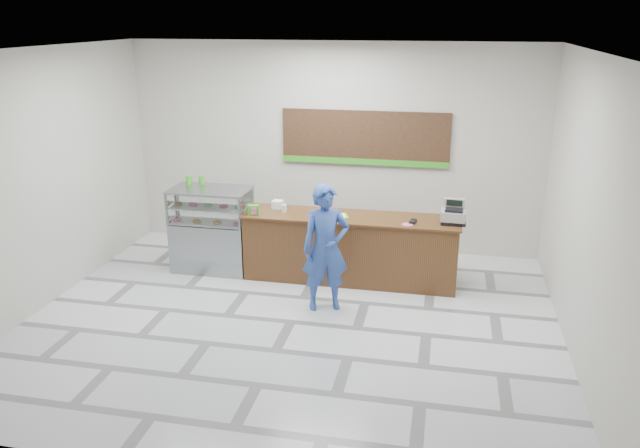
% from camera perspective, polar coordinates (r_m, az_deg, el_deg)
% --- Properties ---
extents(floor, '(7.00, 7.00, 0.00)m').
position_cam_1_polar(floor, '(8.43, -2.67, -8.93)').
color(floor, silver).
rests_on(floor, ground).
extents(back_wall, '(7.00, 0.00, 7.00)m').
position_cam_1_polar(back_wall, '(10.62, 1.17, 6.97)').
color(back_wall, beige).
rests_on(back_wall, floor).
extents(ceiling, '(7.00, 7.00, 0.00)m').
position_cam_1_polar(ceiling, '(7.48, -3.09, 15.57)').
color(ceiling, silver).
rests_on(ceiling, back_wall).
extents(sales_counter, '(3.26, 0.76, 1.03)m').
position_cam_1_polar(sales_counter, '(9.50, 2.79, -2.22)').
color(sales_counter, '#573219').
rests_on(sales_counter, floor).
extents(display_case, '(1.22, 0.72, 1.33)m').
position_cam_1_polar(display_case, '(10.01, -9.85, -0.43)').
color(display_case, gray).
rests_on(display_case, floor).
extents(menu_board, '(2.80, 0.06, 0.90)m').
position_cam_1_polar(menu_board, '(10.46, 4.13, 7.77)').
color(menu_board, black).
rests_on(menu_board, back_wall).
extents(cash_register, '(0.38, 0.39, 0.34)m').
position_cam_1_polar(cash_register, '(9.20, 12.12, 0.88)').
color(cash_register, black).
rests_on(cash_register, sales_counter).
extents(card_terminal, '(0.11, 0.17, 0.04)m').
position_cam_1_polar(card_terminal, '(9.12, 8.51, 0.24)').
color(card_terminal, black).
rests_on(card_terminal, sales_counter).
extents(serving_tray, '(0.42, 0.36, 0.02)m').
position_cam_1_polar(serving_tray, '(9.29, 1.42, 0.72)').
color(serving_tray, '#70DB1C').
rests_on(serving_tray, sales_counter).
extents(napkin_box, '(0.17, 0.17, 0.13)m').
position_cam_1_polar(napkin_box, '(9.70, -3.89, 1.80)').
color(napkin_box, white).
rests_on(napkin_box, sales_counter).
extents(straw_cup, '(0.08, 0.08, 0.12)m').
position_cam_1_polar(straw_cup, '(9.52, -3.29, 1.44)').
color(straw_cup, silver).
rests_on(straw_cup, sales_counter).
extents(promo_box, '(0.19, 0.14, 0.15)m').
position_cam_1_polar(promo_box, '(9.44, -6.12, 1.31)').
color(promo_box, green).
rests_on(promo_box, sales_counter).
extents(donut_decal, '(0.16, 0.16, 0.00)m').
position_cam_1_polar(donut_decal, '(9.03, 7.99, -0.04)').
color(donut_decal, '#E55898').
rests_on(donut_decal, sales_counter).
extents(green_cup_left, '(0.10, 0.10, 0.15)m').
position_cam_1_polar(green_cup_left, '(10.11, -11.92, 3.96)').
color(green_cup_left, green).
rests_on(green_cup_left, display_case).
extents(green_cup_right, '(0.09, 0.09, 0.14)m').
position_cam_1_polar(green_cup_right, '(10.10, -10.76, 3.98)').
color(green_cup_right, green).
rests_on(green_cup_right, display_case).
extents(customer, '(0.75, 0.62, 1.77)m').
position_cam_1_polar(customer, '(8.46, 0.52, -2.21)').
color(customer, '#2D4C9E').
rests_on(customer, floor).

